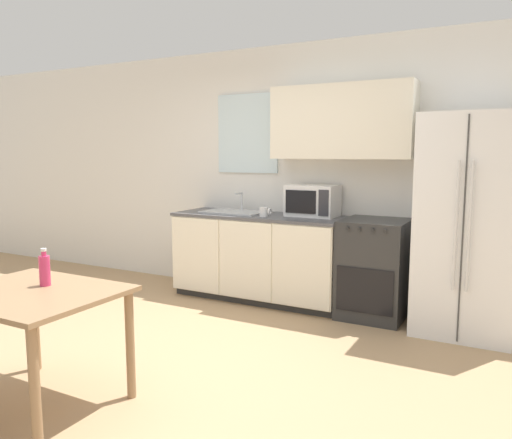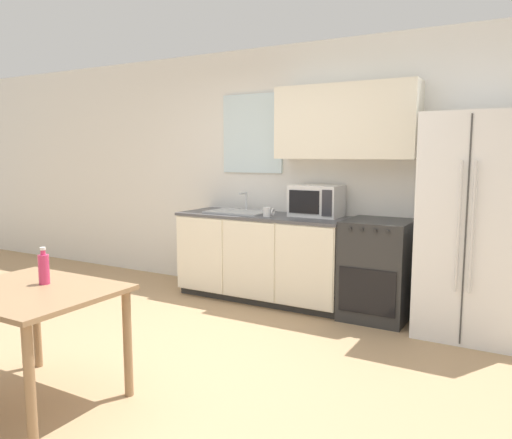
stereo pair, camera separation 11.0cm
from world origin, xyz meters
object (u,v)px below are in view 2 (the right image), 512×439
dining_table (31,306)px  refrigerator (471,226)px  coffee_mug (268,212)px  oven_range (377,269)px  drink_bottle (44,268)px  microwave (316,201)px

dining_table → refrigerator: bearing=50.3°
refrigerator → coffee_mug: 1.91m
oven_range → refrigerator: 0.94m
refrigerator → dining_table: size_ratio=1.86×
coffee_mug → dining_table: (-0.29, -2.54, -0.34)m
refrigerator → drink_bottle: 3.36m
coffee_mug → oven_range: bearing=7.5°
microwave → dining_table: (-0.70, -2.80, -0.46)m
refrigerator → drink_bottle: size_ratio=7.95×
refrigerator → coffee_mug: refrigerator is taller
oven_range → refrigerator: (0.80, -0.04, 0.48)m
oven_range → refrigerator: size_ratio=0.50×
coffee_mug → drink_bottle: 2.44m
coffee_mug → drink_bottle: coffee_mug is taller
microwave → drink_bottle: (-0.73, -2.68, -0.24)m
refrigerator → dining_table: bearing=-129.7°
microwave → coffee_mug: 0.51m
refrigerator → microwave: bearing=173.9°
coffee_mug → dining_table: bearing=-96.4°
refrigerator → microwave: (-1.49, 0.16, 0.13)m
refrigerator → drink_bottle: refrigerator is taller
refrigerator → drink_bottle: (-2.21, -2.52, -0.11)m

